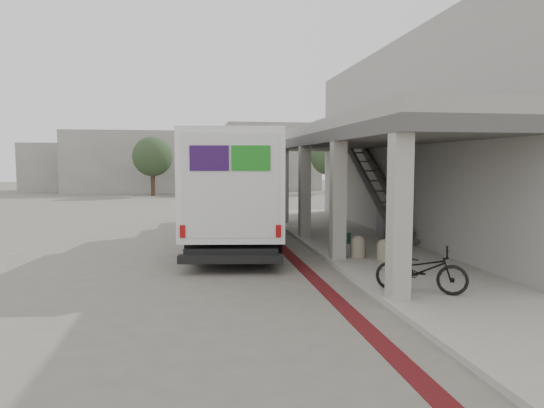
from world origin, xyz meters
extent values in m
plane|color=#636055|center=(0.00, 0.00, 0.00)|extent=(120.00, 120.00, 0.00)
cube|color=#4F0F12|center=(1.00, 2.00, 0.01)|extent=(0.35, 40.00, 0.01)
cube|color=gray|center=(4.00, 0.00, 0.06)|extent=(4.40, 28.00, 0.12)
cube|color=gray|center=(7.35, 4.50, 3.50)|extent=(4.30, 17.00, 7.00)
cube|color=#4C4A48|center=(3.60, 4.50, 3.50)|extent=(3.40, 16.90, 0.35)
cube|color=gray|center=(3.60, 4.50, 3.85)|extent=(3.40, 16.90, 0.35)
cube|color=gray|center=(-8.00, 34.00, 2.75)|extent=(10.00, 6.00, 5.50)
cube|color=gray|center=(-1.00, 38.00, 2.00)|extent=(8.00, 6.00, 4.00)
cube|color=gray|center=(6.00, 36.00, 3.25)|extent=(9.00, 6.00, 6.50)
cube|color=gray|center=(-14.00, 37.00, 2.25)|extent=(7.00, 5.00, 4.50)
cylinder|color=#38281C|center=(-5.00, 28.00, 1.20)|extent=(0.36, 0.36, 2.40)
sphere|color=#263921|center=(-5.00, 28.00, 3.20)|extent=(3.20, 3.20, 3.20)
cylinder|color=#38281C|center=(2.00, 30.00, 1.20)|extent=(0.36, 0.36, 2.40)
sphere|color=#263921|center=(2.00, 30.00, 3.20)|extent=(3.20, 3.20, 3.20)
cylinder|color=#38281C|center=(10.00, 29.00, 1.20)|extent=(0.36, 0.36, 2.40)
sphere|color=#263921|center=(10.00, 29.00, 3.20)|extent=(3.20, 3.20, 3.20)
cube|color=black|center=(-0.38, 3.52, 0.45)|extent=(3.40, 8.12, 0.34)
cube|color=silver|center=(-0.52, 2.52, 2.19)|extent=(3.46, 6.16, 2.92)
cube|color=silver|center=(0.00, 6.37, 2.02)|extent=(2.96, 2.48, 2.59)
cube|color=silver|center=(0.16, 7.54, 1.07)|extent=(2.54, 1.00, 0.90)
cube|color=black|center=(0.13, 7.26, 2.64)|extent=(2.52, 0.87, 1.18)
cube|color=black|center=(-0.93, -0.49, 0.39)|extent=(2.60, 0.63, 0.20)
cube|color=#2F104C|center=(-1.75, 3.48, 2.70)|extent=(0.23, 1.56, 0.84)
cube|color=#1C831E|center=(-1.98, 1.81, 2.70)|extent=(0.23, 1.56, 0.84)
cube|color=#2F104C|center=(-1.42, -0.34, 2.87)|extent=(0.95, 0.16, 0.62)
cube|color=#1C831E|center=(-0.41, -0.48, 2.87)|extent=(0.95, 0.16, 0.62)
cylinder|color=black|center=(-1.16, 6.58, 0.51)|extent=(0.45, 1.05, 1.01)
cylinder|color=black|center=(1.18, 6.26, 0.51)|extent=(0.45, 1.05, 1.01)
cylinder|color=black|center=(-1.85, 1.46, 0.51)|extent=(0.45, 1.05, 1.01)
cylinder|color=black|center=(0.49, 1.14, 0.51)|extent=(0.45, 1.05, 1.01)
cube|color=gray|center=(2.35, 0.74, 0.31)|extent=(0.39, 0.20, 0.39)
cube|color=gray|center=(2.85, 2.18, 0.31)|extent=(0.39, 0.20, 0.39)
cube|color=#103022|center=(2.47, 1.51, 0.53)|extent=(0.69, 1.76, 0.05)
cube|color=#103022|center=(2.60, 1.46, 0.53)|extent=(0.69, 1.76, 0.05)
cube|color=#103022|center=(2.73, 1.42, 0.53)|extent=(0.69, 1.76, 0.05)
cylinder|color=gray|center=(3.29, 0.07, 0.31)|extent=(0.38, 0.38, 0.38)
sphere|color=gray|center=(3.29, 0.07, 0.50)|extent=(0.38, 0.38, 0.38)
cylinder|color=gray|center=(2.70, 0.52, 0.33)|extent=(0.41, 0.41, 0.41)
sphere|color=gray|center=(2.70, 0.52, 0.53)|extent=(0.41, 0.41, 0.41)
cube|color=slate|center=(5.00, 4.02, 0.67)|extent=(0.55, 0.70, 1.10)
imported|color=black|center=(2.73, -3.20, 0.60)|extent=(1.90, 1.41, 0.95)
camera|label=1|loc=(-1.82, -12.25, 2.78)|focal=32.00mm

